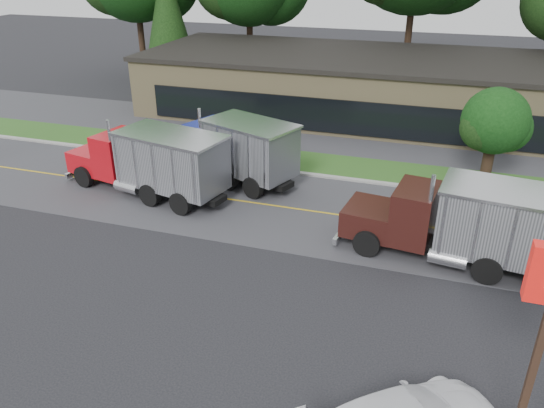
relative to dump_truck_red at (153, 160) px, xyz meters
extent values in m
plane|color=#2E2E33|center=(5.79, -8.49, -1.81)|extent=(140.00, 140.00, 0.00)
cube|color=#4B4B50|center=(5.79, 0.51, -1.81)|extent=(60.00, 8.00, 0.02)
cube|color=gold|center=(5.79, 0.51, -1.81)|extent=(60.00, 0.12, 0.01)
cube|color=#9E9E99|center=(5.79, 4.71, -1.81)|extent=(60.00, 0.30, 0.12)
cube|color=#2A5D20|center=(5.79, 6.51, -1.81)|extent=(60.00, 3.40, 0.03)
cube|color=#4B4B50|center=(5.79, 11.51, -1.81)|extent=(60.00, 7.00, 0.02)
cube|color=tan|center=(7.79, 17.51, 0.19)|extent=(32.00, 12.00, 4.00)
cube|color=#332116|center=(15.79, -10.99, 0.79)|extent=(0.16, 0.16, 5.00)
cylinder|color=#382619|center=(-14.21, 23.51, 0.80)|extent=(0.56, 0.56, 5.22)
cylinder|color=#382619|center=(-4.21, 25.51, 0.70)|extent=(0.56, 0.56, 5.02)
cylinder|color=#382619|center=(9.79, 25.51, 1.45)|extent=(0.56, 0.56, 6.51)
cylinder|color=#382619|center=(-10.21, 21.51, -1.31)|extent=(0.44, 0.44, 1.00)
cone|color=black|center=(-10.21, 21.51, 4.16)|extent=(4.78, 4.78, 9.77)
cylinder|color=#382619|center=(15.79, 6.51, -0.89)|extent=(0.56, 0.56, 1.83)
sphere|color=black|center=(15.79, 6.51, 1.60)|extent=(3.35, 3.35, 3.35)
sphere|color=black|center=(16.42, 6.93, 1.18)|extent=(2.51, 2.51, 2.51)
sphere|color=black|center=(15.27, 6.20, 1.28)|extent=(2.30, 2.30, 2.30)
cube|color=black|center=(-0.25, 0.05, -1.24)|extent=(8.57, 2.77, 0.28)
cube|color=red|center=(-3.89, 0.83, -0.69)|extent=(2.48, 2.68, 1.10)
cube|color=red|center=(-2.25, 0.48, -0.09)|extent=(1.96, 2.66, 2.20)
cube|color=black|center=(-2.89, 0.62, 0.31)|extent=(0.50, 2.07, 0.90)
cube|color=silver|center=(1.20, -0.26, 0.21)|extent=(5.52, 3.52, 2.50)
cube|color=silver|center=(1.20, -0.26, 1.51)|extent=(5.70, 3.69, 0.12)
cylinder|color=black|center=(-3.46, 1.92, -1.24)|extent=(1.15, 0.57, 1.10)
cylinder|color=black|center=(-3.95, -0.33, -1.24)|extent=(1.15, 0.57, 1.10)
cylinder|color=black|center=(1.81, 0.79, -1.24)|extent=(1.15, 0.57, 1.10)
cylinder|color=black|center=(1.33, -1.46, -1.24)|extent=(1.15, 0.57, 1.10)
cube|color=black|center=(2.95, 3.01, -1.24)|extent=(7.38, 3.65, 0.28)
cube|color=navy|center=(-0.10, 4.19, -0.69)|extent=(2.51, 2.79, 1.10)
cube|color=navy|center=(1.27, 3.66, -0.09)|extent=(2.09, 2.71, 2.20)
cube|color=black|center=(0.74, 3.87, 0.31)|extent=(0.81, 1.98, 0.90)
cube|color=silver|center=(4.17, 2.54, 0.21)|extent=(5.10, 3.95, 2.50)
cube|color=silver|center=(4.17, 2.54, 1.51)|extent=(5.29, 4.15, 0.12)
cylinder|color=black|center=(0.47, 5.21, -1.24)|extent=(1.15, 0.72, 1.10)
cylinder|color=black|center=(-0.36, 3.06, -1.24)|extent=(1.15, 0.72, 1.10)
cylinder|color=black|center=(4.89, 3.50, -1.24)|extent=(1.15, 0.72, 1.10)
cylinder|color=black|center=(4.06, 1.35, -1.24)|extent=(1.15, 0.72, 1.10)
cube|color=black|center=(14.72, -1.99, -1.24)|extent=(8.77, 2.12, 0.28)
cube|color=#341411|center=(10.96, -1.50, -0.69)|extent=(2.36, 2.55, 1.10)
cube|color=#341411|center=(12.65, -1.72, -0.09)|extent=(1.81, 2.58, 2.20)
cube|color=black|center=(11.99, -1.63, 0.31)|extent=(0.33, 2.09, 0.90)
cube|color=silver|center=(16.22, -2.18, 0.21)|extent=(5.49, 3.15, 2.50)
cube|color=silver|center=(16.22, -2.18, 1.51)|extent=(5.66, 3.32, 0.12)
cylinder|color=black|center=(11.29, -0.38, -1.24)|extent=(1.14, 0.49, 1.10)
cylinder|color=black|center=(11.00, -2.66, -1.24)|extent=(1.14, 0.49, 1.10)
cylinder|color=black|center=(16.74, -1.09, -1.24)|extent=(1.14, 0.49, 1.10)
cylinder|color=black|center=(16.45, -3.37, -1.24)|extent=(1.14, 0.49, 1.10)
camera|label=1|loc=(13.02, -21.29, 9.47)|focal=35.00mm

